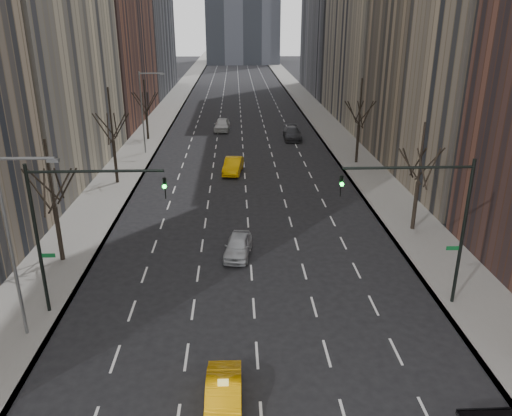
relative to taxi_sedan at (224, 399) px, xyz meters
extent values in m
cube|color=slate|center=(-10.79, 65.51, -0.59)|extent=(4.50, 320.00, 0.15)
cube|color=slate|center=(13.71, 65.51, -0.59)|extent=(4.50, 320.00, 0.15)
cylinder|color=black|center=(-10.54, 13.51, 1.27)|extent=(0.28, 0.28, 3.57)
cylinder|color=black|center=(-10.54, 13.51, 5.18)|extent=(0.16, 0.16, 4.25)
cylinder|color=black|center=(-10.39, 14.35, 4.28)|extent=(0.42, 1.80, 2.52)
cylinder|color=black|center=(-9.73, 13.80, 4.28)|extent=(1.74, 0.72, 2.52)
cylinder|color=black|center=(-9.88, 12.95, 4.28)|extent=(1.46, 1.25, 2.52)
cylinder|color=black|center=(-10.69, 12.66, 4.28)|extent=(0.42, 1.80, 2.52)
cylinder|color=black|center=(-11.35, 13.21, 4.28)|extent=(1.74, 0.72, 2.52)
cylinder|color=black|center=(-11.20, 14.06, 4.28)|extent=(1.46, 1.25, 2.52)
cylinder|color=black|center=(-10.54, 29.51, 1.48)|extent=(0.28, 0.28, 3.99)
cylinder|color=black|center=(-10.54, 29.51, 5.85)|extent=(0.16, 0.16, 4.75)
cylinder|color=black|center=(-10.39, 30.35, 4.70)|extent=(0.42, 1.80, 2.52)
cylinder|color=black|center=(-9.73, 29.80, 4.70)|extent=(1.74, 0.72, 2.52)
cylinder|color=black|center=(-9.88, 28.95, 4.70)|extent=(1.46, 1.25, 2.52)
cylinder|color=black|center=(-10.69, 28.66, 4.70)|extent=(0.42, 1.80, 2.52)
cylinder|color=black|center=(-11.35, 29.21, 4.70)|extent=(1.74, 0.72, 2.52)
cylinder|color=black|center=(-11.20, 30.06, 4.70)|extent=(1.46, 1.25, 2.52)
cylinder|color=black|center=(-10.54, 47.51, 1.16)|extent=(0.28, 0.28, 3.36)
cylinder|color=black|center=(-10.54, 47.51, 4.84)|extent=(0.16, 0.16, 4.00)
cylinder|color=black|center=(-10.39, 48.35, 4.07)|extent=(0.42, 1.80, 2.52)
cylinder|color=black|center=(-9.73, 47.80, 4.07)|extent=(1.74, 0.72, 2.52)
cylinder|color=black|center=(-9.88, 46.95, 4.07)|extent=(1.46, 1.25, 2.52)
cylinder|color=black|center=(-10.69, 46.66, 4.07)|extent=(0.42, 1.80, 2.52)
cylinder|color=black|center=(-11.35, 47.21, 4.07)|extent=(1.74, 0.72, 2.52)
cylinder|color=black|center=(-11.20, 48.06, 4.07)|extent=(1.46, 1.25, 2.52)
cylinder|color=black|center=(13.46, 17.51, 1.27)|extent=(0.28, 0.28, 3.57)
cylinder|color=black|center=(13.46, 17.51, 5.18)|extent=(0.16, 0.16, 4.25)
cylinder|color=black|center=(13.61, 18.35, 4.28)|extent=(0.42, 1.80, 2.52)
cylinder|color=black|center=(14.27, 17.80, 4.28)|extent=(1.74, 0.72, 2.52)
cylinder|color=black|center=(14.12, 16.95, 4.28)|extent=(1.46, 1.25, 2.52)
cylinder|color=black|center=(13.31, 16.66, 4.28)|extent=(0.42, 1.80, 2.52)
cylinder|color=black|center=(12.65, 17.21, 4.28)|extent=(1.74, 0.72, 2.52)
cylinder|color=black|center=(12.80, 18.06, 4.28)|extent=(1.46, 1.25, 2.52)
cylinder|color=black|center=(13.46, 35.51, 1.48)|extent=(0.28, 0.28, 3.99)
cylinder|color=black|center=(13.46, 35.51, 5.85)|extent=(0.16, 0.16, 4.75)
cylinder|color=black|center=(13.61, 36.35, 4.70)|extent=(0.42, 1.80, 2.52)
cylinder|color=black|center=(14.27, 35.80, 4.70)|extent=(1.74, 0.72, 2.52)
cylinder|color=black|center=(14.12, 34.95, 4.70)|extent=(1.46, 1.25, 2.52)
cylinder|color=black|center=(13.31, 34.66, 4.70)|extent=(0.42, 1.80, 2.52)
cylinder|color=black|center=(12.65, 35.21, 4.70)|extent=(1.74, 0.72, 2.52)
cylinder|color=black|center=(12.80, 36.06, 4.70)|extent=(1.46, 1.25, 2.52)
cylinder|color=black|center=(-9.34, 7.51, 3.48)|extent=(0.18, 0.18, 8.00)
cylinder|color=black|center=(-6.09, 7.51, 7.08)|extent=(6.50, 0.14, 0.14)
imported|color=black|center=(-2.84, 7.51, 6.18)|extent=(0.18, 0.22, 1.10)
sphere|color=#0CFF33|center=(-2.84, 7.33, 6.33)|extent=(0.20, 0.20, 0.20)
cube|color=#0C5926|center=(-8.94, 7.51, 2.68)|extent=(0.70, 0.04, 0.22)
cylinder|color=black|center=(12.26, 7.51, 3.48)|extent=(0.18, 0.18, 8.00)
cylinder|color=black|center=(9.01, 7.51, 7.08)|extent=(6.50, 0.14, 0.14)
imported|color=black|center=(5.76, 7.51, 6.18)|extent=(0.18, 0.22, 1.10)
sphere|color=#0CFF33|center=(5.76, 7.33, 6.33)|extent=(0.20, 0.20, 0.20)
cube|color=#0C5926|center=(11.86, 7.51, 2.68)|extent=(0.70, 0.04, 0.22)
cylinder|color=slate|center=(-9.74, 5.51, 3.98)|extent=(0.16, 0.16, 9.00)
cylinder|color=slate|center=(-8.44, 5.51, 8.28)|extent=(2.60, 0.14, 0.14)
cube|color=slate|center=(-7.24, 5.51, 8.18)|extent=(0.50, 0.22, 0.15)
cylinder|color=slate|center=(-9.74, 40.51, 3.98)|extent=(0.16, 0.16, 9.00)
cylinder|color=slate|center=(-8.44, 40.51, 8.28)|extent=(2.60, 0.14, 0.14)
cube|color=slate|center=(-7.24, 40.51, 8.18)|extent=(0.50, 0.22, 0.15)
imported|color=#E29804|center=(0.00, 0.00, 0.00)|extent=(1.44, 4.05, 1.33)
imported|color=#AFB2B8|center=(0.67, 13.94, 0.01)|extent=(2.13, 4.16, 1.36)
imported|color=#EEA905|center=(0.33, 32.53, 0.10)|extent=(2.24, 4.83, 1.53)
imported|color=#2E2F33|center=(7.86, 47.12, 0.10)|extent=(2.27, 5.34, 1.54)
imported|color=silver|center=(-1.24, 52.63, 0.18)|extent=(2.23, 5.03, 1.68)
camera|label=1|loc=(0.63, -15.56, 13.92)|focal=35.00mm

